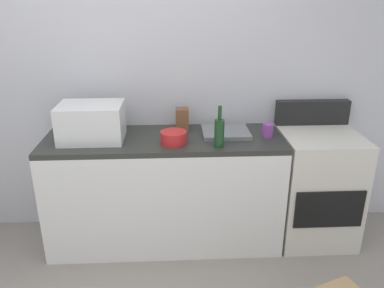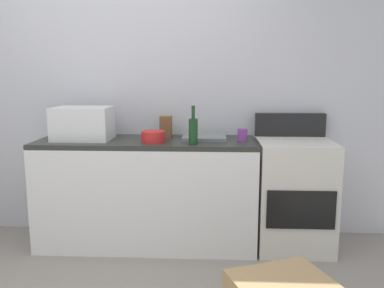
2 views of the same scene
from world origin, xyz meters
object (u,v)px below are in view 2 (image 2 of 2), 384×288
object	(u,v)px
wine_bottle	(193,130)
knife_block	(166,127)
mixing_bowl	(153,137)
microwave	(83,123)
coffee_mug	(242,135)
stove_oven	(293,192)

from	to	relation	value
wine_bottle	knife_block	distance (m)	0.44
knife_block	mixing_bowl	world-z (taller)	knife_block
microwave	wine_bottle	world-z (taller)	wine_bottle
microwave	coffee_mug	distance (m)	1.31
coffee_mug	knife_block	bearing A→B (deg)	165.13
stove_oven	coffee_mug	xyz separation A→B (m)	(-0.43, -0.02, 0.48)
wine_bottle	knife_block	size ratio (longest dim) A/B	1.67
microwave	knife_block	bearing A→B (deg)	13.92
coffee_mug	mixing_bowl	distance (m)	0.72
stove_oven	coffee_mug	distance (m)	0.65
mixing_bowl	wine_bottle	bearing A→B (deg)	-14.42
stove_oven	coffee_mug	size ratio (longest dim) A/B	11.00
knife_block	mixing_bowl	bearing A→B (deg)	-104.13
knife_block	stove_oven	bearing A→B (deg)	-7.72
stove_oven	microwave	distance (m)	1.83
coffee_mug	stove_oven	bearing A→B (deg)	3.27
microwave	knife_block	distance (m)	0.69
microwave	coffee_mug	bearing A→B (deg)	-0.22
wine_bottle	mixing_bowl	distance (m)	0.34
microwave	knife_block	size ratio (longest dim) A/B	2.56
stove_oven	wine_bottle	xyz separation A→B (m)	(-0.82, -0.21, 0.54)
wine_bottle	coffee_mug	size ratio (longest dim) A/B	3.00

